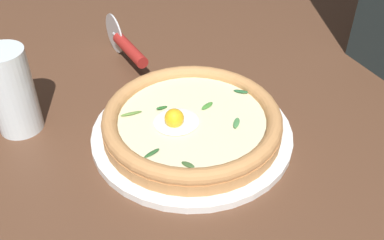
{
  "coord_description": "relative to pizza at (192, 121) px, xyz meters",
  "views": [
    {
      "loc": [
        0.2,
        0.48,
        0.45
      ],
      "look_at": [
        0.02,
        -0.01,
        0.03
      ],
      "focal_mm": 41.52,
      "sensor_mm": 36.0,
      "label": 1
    }
  ],
  "objects": [
    {
      "name": "ground_plane",
      "position": [
        -0.03,
        0.01,
        -0.05
      ],
      "size": [
        2.4,
        2.4,
        0.03
      ],
      "primitive_type": "cube",
      "color": "brown",
      "rests_on": "ground"
    },
    {
      "name": "pizza_plate",
      "position": [
        -0.0,
        -0.0,
        -0.02
      ],
      "size": [
        0.31,
        0.31,
        0.01
      ],
      "primitive_type": "cylinder",
      "color": "white",
      "rests_on": "ground"
    },
    {
      "name": "pizza",
      "position": [
        0.0,
        0.0,
        0.0
      ],
      "size": [
        0.27,
        0.27,
        0.05
      ],
      "color": "tan",
      "rests_on": "pizza_plate"
    },
    {
      "name": "pizza_cutter",
      "position": [
        0.04,
        -0.25,
        0.01
      ],
      "size": [
        0.04,
        0.17,
        0.08
      ],
      "color": "silver",
      "rests_on": "ground"
    },
    {
      "name": "drinking_glass",
      "position": [
        0.25,
        -0.11,
        0.03
      ],
      "size": [
        0.07,
        0.07,
        0.14
      ],
      "color": "silver",
      "rests_on": "ground"
    }
  ]
}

